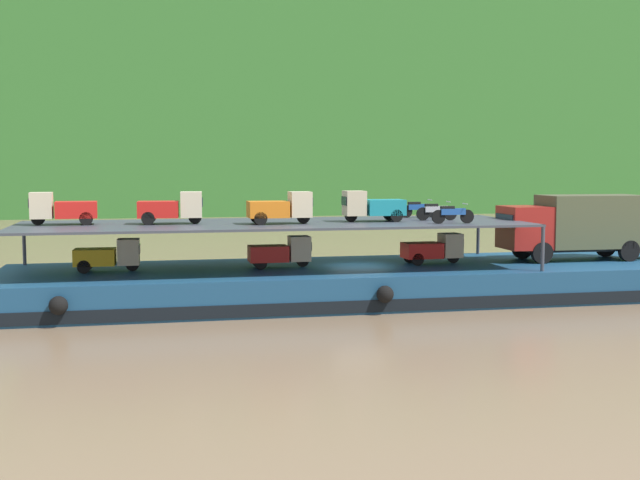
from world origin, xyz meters
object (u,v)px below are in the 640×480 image
at_px(motorcycle_upper_centre, 436,211).
at_px(mini_truck_upper_stern, 62,209).
at_px(mini_truck_lower_stern, 108,255).
at_px(motorcycle_upper_port, 452,214).
at_px(mini_truck_upper_bow, 372,206).
at_px(covered_lorry, 576,225).
at_px(mini_truck_lower_aft, 281,252).
at_px(motorcycle_upper_stbd, 419,209).
at_px(mini_truck_lower_mid, 433,249).
at_px(cargo_barge, 359,282).
at_px(mini_truck_upper_fore, 281,208).
at_px(mini_truck_upper_mid, 172,208).

bearing_deg(motorcycle_upper_centre, mini_truck_upper_stern, 177.92).
height_order(mini_truck_lower_stern, motorcycle_upper_port, motorcycle_upper_port).
height_order(mini_truck_upper_stern, mini_truck_upper_bow, same).
xyz_separation_m(covered_lorry, motorcycle_upper_port, (-7.08, -2.15, 0.74)).
distance_m(mini_truck_lower_stern, mini_truck_lower_aft, 7.39).
relative_size(covered_lorry, motorcycle_upper_port, 4.14).
distance_m(mini_truck_upper_bow, motorcycle_upper_port, 3.62).
xyz_separation_m(mini_truck_lower_stern, mini_truck_upper_bow, (11.51, -0.48, 2.00)).
relative_size(mini_truck_lower_aft, motorcycle_upper_stbd, 1.44).
bearing_deg(mini_truck_lower_mid, motorcycle_upper_port, -88.79).
height_order(mini_truck_lower_stern, mini_truck_upper_stern, mini_truck_upper_stern).
relative_size(cargo_barge, mini_truck_lower_aft, 11.43).
xyz_separation_m(mini_truck_upper_fore, motorcycle_upper_centre, (7.31, 0.76, -0.26)).
bearing_deg(mini_truck_upper_bow, mini_truck_upper_stern, 176.80).
xyz_separation_m(mini_truck_lower_aft, mini_truck_upper_stern, (-9.24, 0.45, 2.00)).
height_order(mini_truck_lower_aft, motorcycle_upper_port, motorcycle_upper_port).
xyz_separation_m(cargo_barge, mini_truck_upper_bow, (0.57, -0.13, 3.44)).
distance_m(mini_truck_upper_fore, mini_truck_upper_bow, 4.29).
relative_size(cargo_barge, covered_lorry, 3.98).
bearing_deg(mini_truck_lower_aft, motorcycle_upper_centre, -1.17).
bearing_deg(mini_truck_upper_fore, motorcycle_upper_port, -10.51).
height_order(mini_truck_lower_aft, motorcycle_upper_stbd, motorcycle_upper_stbd).
distance_m(mini_truck_upper_bow, motorcycle_upper_centre, 3.08).
bearing_deg(motorcycle_upper_stbd, mini_truck_lower_mid, -89.08).
bearing_deg(mini_truck_upper_fore, mini_truck_lower_mid, 6.57).
bearing_deg(mini_truck_upper_mid, mini_truck_upper_fore, -11.24).
height_order(mini_truck_upper_mid, mini_truck_upper_fore, same).
height_order(cargo_barge, mini_truck_upper_fore, mini_truck_upper_fore).
bearing_deg(mini_truck_lower_mid, mini_truck_upper_fore, -173.43).
xyz_separation_m(mini_truck_upper_fore, motorcycle_upper_port, (7.27, -1.35, -0.26)).
xyz_separation_m(cargo_barge, mini_truck_lower_aft, (-3.54, 0.17, 1.44)).
bearing_deg(mini_truck_lower_aft, mini_truck_upper_mid, 179.98).
height_order(mini_truck_upper_stern, motorcycle_upper_centre, mini_truck_upper_stern).
bearing_deg(mini_truck_upper_stern, cargo_barge, -2.78).
relative_size(mini_truck_lower_mid, motorcycle_upper_centre, 1.46).
bearing_deg(mini_truck_upper_fore, cargo_barge, 11.42).
bearing_deg(mini_truck_upper_stern, mini_truck_upper_bow, -3.20).
height_order(mini_truck_upper_mid, motorcycle_upper_port, mini_truck_upper_mid).
bearing_deg(motorcycle_upper_centre, mini_truck_lower_aft, 178.83).
distance_m(mini_truck_upper_stern, mini_truck_upper_fore, 9.21).
bearing_deg(motorcycle_upper_stbd, mini_truck_upper_mid, -170.55).
distance_m(mini_truck_lower_stern, mini_truck_upper_mid, 3.34).
bearing_deg(motorcycle_upper_port, motorcycle_upper_stbd, 91.07).
relative_size(mini_truck_lower_stern, mini_truck_upper_mid, 0.99).
distance_m(covered_lorry, mini_truck_upper_bow, 10.16).
height_order(cargo_barge, covered_lorry, covered_lorry).
relative_size(mini_truck_lower_stern, mini_truck_upper_bow, 1.01).
distance_m(mini_truck_lower_mid, mini_truck_upper_mid, 11.99).
relative_size(cargo_barge, mini_truck_upper_bow, 11.39).
bearing_deg(mini_truck_upper_bow, motorcycle_upper_port, -32.95).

